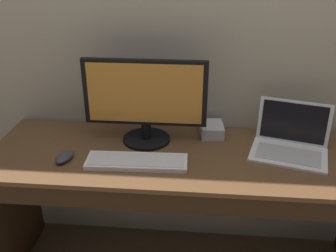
{
  "coord_description": "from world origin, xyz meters",
  "views": [
    {
      "loc": [
        0.06,
        -1.54,
        1.62
      ],
      "look_at": [
        -0.08,
        0.0,
        0.87
      ],
      "focal_mm": 41.08,
      "sensor_mm": 36.0,
      "label": 1
    }
  ],
  "objects_px": {
    "external_monitor": "(145,100)",
    "computer_mouse": "(65,157)",
    "wired_keyboard": "(137,162)",
    "laptop_white": "(290,143)",
    "external_drive_box": "(212,130)"
  },
  "relations": [
    {
      "from": "wired_keyboard",
      "to": "laptop_white",
      "type": "bearing_deg",
      "value": 14.31
    },
    {
      "from": "wired_keyboard",
      "to": "computer_mouse",
      "type": "relative_size",
      "value": 3.77
    },
    {
      "from": "external_monitor",
      "to": "computer_mouse",
      "type": "xyz_separation_m",
      "value": [
        -0.34,
        -0.21,
        -0.2
      ]
    },
    {
      "from": "external_drive_box",
      "to": "computer_mouse",
      "type": "bearing_deg",
      "value": -155.08
    },
    {
      "from": "wired_keyboard",
      "to": "external_drive_box",
      "type": "bearing_deg",
      "value": 43.22
    },
    {
      "from": "laptop_white",
      "to": "external_monitor",
      "type": "relative_size",
      "value": 0.68
    },
    {
      "from": "external_monitor",
      "to": "wired_keyboard",
      "type": "bearing_deg",
      "value": -93.14
    },
    {
      "from": "computer_mouse",
      "to": "external_drive_box",
      "type": "height_order",
      "value": "external_drive_box"
    },
    {
      "from": "computer_mouse",
      "to": "laptop_white",
      "type": "bearing_deg",
      "value": 20.97
    },
    {
      "from": "laptop_white",
      "to": "computer_mouse",
      "type": "bearing_deg",
      "value": -170.5
    },
    {
      "from": "computer_mouse",
      "to": "wired_keyboard",
      "type": "bearing_deg",
      "value": 10.45
    },
    {
      "from": "laptop_white",
      "to": "computer_mouse",
      "type": "xyz_separation_m",
      "value": [
        -1.02,
        -0.17,
        -0.03
      ]
    },
    {
      "from": "computer_mouse",
      "to": "external_drive_box",
      "type": "bearing_deg",
      "value": 36.39
    },
    {
      "from": "external_monitor",
      "to": "computer_mouse",
      "type": "relative_size",
      "value": 4.86
    },
    {
      "from": "laptop_white",
      "to": "external_drive_box",
      "type": "bearing_deg",
      "value": 159.26
    }
  ]
}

